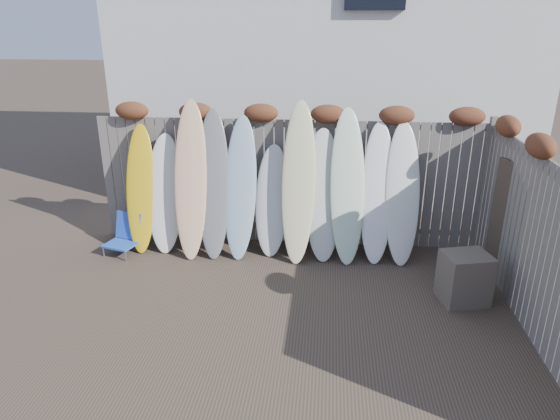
# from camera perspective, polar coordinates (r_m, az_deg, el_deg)

# --- Properties ---
(ground) EXTENTS (80.00, 80.00, 0.00)m
(ground) POSITION_cam_1_polar(r_m,az_deg,el_deg) (6.13, -1.13, -12.82)
(ground) COLOR #493A2D
(back_fence) EXTENTS (6.05, 0.28, 2.24)m
(back_fence) POSITION_cam_1_polar(r_m,az_deg,el_deg) (7.80, 1.30, 4.37)
(back_fence) COLOR slate
(back_fence) RESTS_ON ground
(right_fence) EXTENTS (0.28, 4.40, 2.24)m
(right_fence) POSITION_cam_1_polar(r_m,az_deg,el_deg) (6.25, 27.57, -2.83)
(right_fence) COLOR slate
(right_fence) RESTS_ON ground
(house) EXTENTS (8.50, 5.50, 6.33)m
(house) POSITION_cam_1_polar(r_m,az_deg,el_deg) (11.56, 5.38, 19.83)
(house) COLOR silver
(house) RESTS_ON ground
(beach_chair) EXTENTS (0.57, 0.59, 0.60)m
(beach_chair) POSITION_cam_1_polar(r_m,az_deg,el_deg) (8.12, -17.31, -2.74)
(beach_chair) COLOR blue
(beach_chair) RESTS_ON ground
(wooden_crate) EXTENTS (0.67, 0.60, 0.66)m
(wooden_crate) POSITION_cam_1_polar(r_m,az_deg,el_deg) (6.82, 20.34, -7.30)
(wooden_crate) COLOR #4A4337
(wooden_crate) RESTS_ON ground
(lattice_panel) EXTENTS (0.44, 1.08, 1.70)m
(lattice_panel) POSITION_cam_1_polar(r_m,az_deg,el_deg) (7.11, 25.72, -2.31)
(lattice_panel) COLOR #4D362E
(lattice_panel) RESTS_ON ground
(surfboard_0) EXTENTS (0.50, 0.72, 1.93)m
(surfboard_0) POSITION_cam_1_polar(r_m,az_deg,el_deg) (8.00, -15.63, 2.35)
(surfboard_0) COLOR gold
(surfboard_0) RESTS_ON ground
(surfboard_1) EXTENTS (0.58, 0.67, 1.79)m
(surfboard_1) POSITION_cam_1_polar(r_m,az_deg,el_deg) (7.90, -12.99, 1.84)
(surfboard_1) COLOR white
(surfboard_1) RESTS_ON ground
(surfboard_2) EXTENTS (0.55, 0.84, 2.32)m
(surfboard_2) POSITION_cam_1_polar(r_m,az_deg,el_deg) (7.60, -10.16, 3.40)
(surfboard_2) COLOR #F7BC82
(surfboard_2) RESTS_ON ground
(surfboard_3) EXTENTS (0.56, 0.81, 2.18)m
(surfboard_3) POSITION_cam_1_polar(r_m,az_deg,el_deg) (7.57, -7.64, 2.92)
(surfboard_3) COLOR slate
(surfboard_3) RESTS_ON ground
(surfboard_4) EXTENTS (0.51, 0.76, 2.09)m
(surfboard_4) POSITION_cam_1_polar(r_m,az_deg,el_deg) (7.50, -4.55, 2.52)
(surfboard_4) COLOR #97B9CE
(surfboard_4) RESTS_ON ground
(surfboard_5) EXTENTS (0.55, 0.62, 1.66)m
(surfboard_5) POSITION_cam_1_polar(r_m,az_deg,el_deg) (7.59, -0.92, 1.06)
(surfboard_5) COLOR silver
(surfboard_5) RESTS_ON ground
(surfboard_6) EXTENTS (0.51, 0.82, 2.32)m
(surfboard_6) POSITION_cam_1_polar(r_m,az_deg,el_deg) (7.36, 2.13, 3.14)
(surfboard_6) COLOR beige
(surfboard_6) RESTS_ON ground
(surfboard_7) EXTENTS (0.62, 0.74, 1.92)m
(surfboard_7) POSITION_cam_1_polar(r_m,az_deg,el_deg) (7.45, 4.97, 1.67)
(surfboard_7) COLOR silver
(surfboard_7) RESTS_ON ground
(surfboard_8) EXTENTS (0.58, 0.83, 2.23)m
(surfboard_8) POSITION_cam_1_polar(r_m,az_deg,el_deg) (7.39, 7.71, 2.66)
(surfboard_8) COLOR silver
(surfboard_8) RESTS_ON ground
(surfboard_9) EXTENTS (0.50, 0.73, 2.03)m
(surfboard_9) POSITION_cam_1_polar(r_m,az_deg,el_deg) (7.49, 11.04, 1.88)
(surfboard_9) COLOR white
(surfboard_9) RESTS_ON ground
(surfboard_10) EXTENTS (0.54, 0.75, 2.04)m
(surfboard_10) POSITION_cam_1_polar(r_m,az_deg,el_deg) (7.51, 13.81, 1.79)
(surfboard_10) COLOR white
(surfboard_10) RESTS_ON ground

